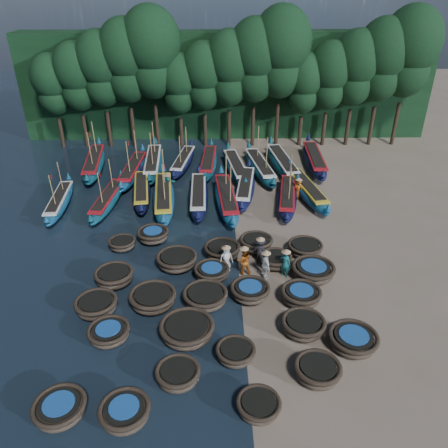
{
  "coord_description": "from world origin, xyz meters",
  "views": [
    {
      "loc": [
        -1.27,
        -21.06,
        14.42
      ],
      "look_at": [
        -0.76,
        2.05,
        1.3
      ],
      "focal_mm": 35.0,
      "sensor_mm": 36.0,
      "label": 1
    }
  ],
  "objects_px": {
    "long_boat_10": "(133,170)",
    "long_boat_15": "(260,167)",
    "long_boat_9": "(94,163)",
    "fisherman_4": "(266,265)",
    "coracle_7": "(236,353)",
    "coracle_8": "(303,325)",
    "fisherman_3": "(260,250)",
    "coracle_21": "(153,235)",
    "long_boat_0": "(59,201)",
    "coracle_2": "(178,375)",
    "coracle_18": "(276,260)",
    "long_boat_3": "(164,196)",
    "long_boat_8": "(306,189)",
    "long_boat_1": "(108,200)",
    "coracle_1": "(125,412)",
    "long_boat_13": "(208,162)",
    "coracle_11": "(153,298)",
    "coracle_10": "(96,305)",
    "long_boat_11": "(153,163)",
    "long_boat_5": "(226,198)",
    "coracle_20": "(122,244)",
    "long_boat_6": "(245,187)",
    "coracle_4": "(318,371)",
    "long_boat_12": "(183,161)",
    "coracle_13": "(250,291)",
    "fisherman_1": "(285,262)",
    "coracle_24": "(305,248)",
    "coracle_6": "(187,330)",
    "coracle_5": "(109,333)",
    "coracle_16": "(177,260)",
    "coracle_3": "(259,406)",
    "coracle_14": "(301,295)",
    "fisherman_0": "(226,257)",
    "long_boat_17": "(314,160)",
    "coracle_0": "(60,409)",
    "fisherman_2": "(244,260)",
    "coracle_12": "(205,297)",
    "fisherman_6": "(298,188)",
    "long_boat_14": "(236,167)",
    "coracle_17": "(212,272)",
    "coracle_19": "(313,271)",
    "fisherman_5": "(168,184)"
  },
  "relations": [
    {
      "from": "coracle_4",
      "to": "fisherman_4",
      "type": "xyz_separation_m",
      "value": [
        -1.43,
        6.84,
        0.49
      ]
    },
    {
      "from": "long_boat_12",
      "to": "long_boat_15",
      "type": "bearing_deg",
      "value": -4.71
    },
    {
      "from": "coracle_13",
      "to": "fisherman_1",
      "type": "relative_size",
      "value": 1.32
    },
    {
      "from": "coracle_1",
      "to": "coracle_4",
      "type": "distance_m",
      "value": 7.73
    },
    {
      "from": "long_boat_10",
      "to": "long_boat_15",
      "type": "relative_size",
      "value": 0.98
    },
    {
      "from": "coracle_2",
      "to": "coracle_24",
      "type": "xyz_separation_m",
      "value": [
        6.89,
        9.34,
        -0.01
      ]
    },
    {
      "from": "coracle_8",
      "to": "coracle_12",
      "type": "xyz_separation_m",
      "value": [
        -4.55,
        2.18,
        -0.0
      ]
    },
    {
      "from": "long_boat_8",
      "to": "long_boat_11",
      "type": "xyz_separation_m",
      "value": [
        -12.11,
        5.51,
        0.03
      ]
    },
    {
      "from": "coracle_19",
      "to": "fisherman_5",
      "type": "bearing_deg",
      "value": 129.6
    },
    {
      "from": "coracle_2",
      "to": "coracle_18",
      "type": "xyz_separation_m",
      "value": [
        4.97,
        8.1,
        -0.0
      ]
    },
    {
      "from": "coracle_10",
      "to": "fisherman_0",
      "type": "xyz_separation_m",
      "value": [
        6.45,
        3.48,
        0.38
      ]
    },
    {
      "from": "long_boat_6",
      "to": "fisherman_1",
      "type": "relative_size",
      "value": 4.32
    },
    {
      "from": "coracle_4",
      "to": "coracle_11",
      "type": "bearing_deg",
      "value": 147.04
    },
    {
      "from": "coracle_6",
      "to": "coracle_20",
      "type": "height_order",
      "value": "coracle_6"
    },
    {
      "from": "long_boat_1",
      "to": "fisherman_4",
      "type": "relative_size",
      "value": 3.84
    },
    {
      "from": "coracle_11",
      "to": "long_boat_10",
      "type": "relative_size",
      "value": 0.31
    },
    {
      "from": "long_boat_6",
      "to": "fisherman_0",
      "type": "distance_m",
      "value": 10.06
    },
    {
      "from": "coracle_10",
      "to": "long_boat_1",
      "type": "relative_size",
      "value": 0.28
    },
    {
      "from": "coracle_5",
      "to": "coracle_16",
      "type": "height_order",
      "value": "coracle_16"
    },
    {
      "from": "coracle_5",
      "to": "coracle_17",
      "type": "xyz_separation_m",
      "value": [
        4.65,
        4.61,
        -0.0
      ]
    },
    {
      "from": "coracle_13",
      "to": "coracle_21",
      "type": "bearing_deg",
      "value": 134.85
    },
    {
      "from": "long_boat_5",
      "to": "long_boat_15",
      "type": "height_order",
      "value": "long_boat_15"
    },
    {
      "from": "long_boat_3",
      "to": "long_boat_8",
      "type": "bearing_deg",
      "value": -0.07
    },
    {
      "from": "coracle_7",
      "to": "long_boat_10",
      "type": "bearing_deg",
      "value": 110.6
    },
    {
      "from": "coracle_24",
      "to": "long_boat_10",
      "type": "relative_size",
      "value": 0.3
    },
    {
      "from": "coracle_5",
      "to": "long_boat_6",
      "type": "relative_size",
      "value": 0.28
    },
    {
      "from": "long_boat_13",
      "to": "coracle_11",
      "type": "bearing_deg",
      "value": -94.69
    },
    {
      "from": "coracle_21",
      "to": "long_boat_0",
      "type": "xyz_separation_m",
      "value": [
        -7.23,
        4.77,
        0.03
      ]
    },
    {
      "from": "coracle_8",
      "to": "long_boat_3",
      "type": "bearing_deg",
      "value": 119.95
    },
    {
      "from": "long_boat_6",
      "to": "fisherman_4",
      "type": "bearing_deg",
      "value": -80.13
    },
    {
      "from": "long_boat_1",
      "to": "coracle_1",
      "type": "bearing_deg",
      "value": -71.03
    },
    {
      "from": "coracle_3",
      "to": "coracle_21",
      "type": "bearing_deg",
      "value": 113.6
    },
    {
      "from": "long_boat_9",
      "to": "fisherman_4",
      "type": "bearing_deg",
      "value": -57.54
    },
    {
      "from": "coracle_8",
      "to": "fisherman_3",
      "type": "relative_size",
      "value": 1.3
    },
    {
      "from": "long_boat_3",
      "to": "coracle_4",
      "type": "bearing_deg",
      "value": -69.71
    },
    {
      "from": "coracle_12",
      "to": "fisherman_6",
      "type": "xyz_separation_m",
      "value": [
        6.69,
        11.94,
        0.41
      ]
    },
    {
      "from": "long_boat_11",
      "to": "fisherman_4",
      "type": "distance_m",
      "value": 17.67
    },
    {
      "from": "long_boat_11",
      "to": "coracle_3",
      "type": "bearing_deg",
      "value": -77.68
    },
    {
      "from": "coracle_10",
      "to": "long_boat_11",
      "type": "relative_size",
      "value": 0.24
    },
    {
      "from": "long_boat_6",
      "to": "long_boat_13",
      "type": "distance_m",
      "value": 5.88
    },
    {
      "from": "coracle_20",
      "to": "long_boat_5",
      "type": "height_order",
      "value": "long_boat_5"
    },
    {
      "from": "long_boat_15",
      "to": "coracle_3",
      "type": "bearing_deg",
      "value": -104.34
    },
    {
      "from": "long_boat_1",
      "to": "long_boat_17",
      "type": "height_order",
      "value": "long_boat_1"
    },
    {
      "from": "coracle_24",
      "to": "long_boat_12",
      "type": "height_order",
      "value": "long_boat_12"
    },
    {
      "from": "long_boat_14",
      "to": "long_boat_6",
      "type": "bearing_deg",
      "value": -89.95
    },
    {
      "from": "coracle_10",
      "to": "long_boat_15",
      "type": "xyz_separation_m",
      "value": [
        9.62,
        17.35,
        0.13
      ]
    },
    {
      "from": "fisherman_0",
      "to": "fisherman_2",
      "type": "relative_size",
      "value": 0.91
    },
    {
      "from": "long_boat_9",
      "to": "long_boat_5",
      "type": "bearing_deg",
      "value": -38.84
    },
    {
      "from": "coracle_0",
      "to": "long_boat_12",
      "type": "bearing_deg",
      "value": 82.77
    },
    {
      "from": "coracle_14",
      "to": "coracle_21",
      "type": "distance_m",
      "value": 10.17
    }
  ]
}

